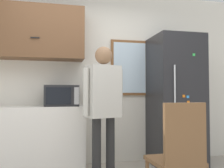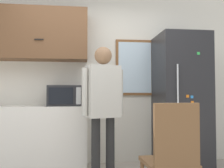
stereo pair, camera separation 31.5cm
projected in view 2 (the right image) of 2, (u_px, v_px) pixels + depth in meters
The scene contains 8 objects.
back_wall at pixel (95, 76), 3.93m from camera, with size 6.00×0.06×2.70m.
counter at pixel (12, 139), 3.45m from camera, with size 2.07×0.57×0.90m.
upper_cabinets at pixel (16, 34), 3.61m from camera, with size 2.07×0.38×0.75m.
microwave at pixel (65, 96), 3.55m from camera, with size 0.46×0.42×0.29m.
person at pixel (103, 99), 3.09m from camera, with size 0.53×0.33×1.66m.
refrigerator at pixel (181, 101), 3.67m from camera, with size 0.69×0.74×1.94m.
chair at pixel (172, 153), 2.29m from camera, with size 0.48×0.48×0.99m.
window at pixel (135, 68), 3.97m from camera, with size 0.61×0.05×0.88m.
Camera 2 is at (-0.19, -2.19, 1.07)m, focal length 40.00 mm.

